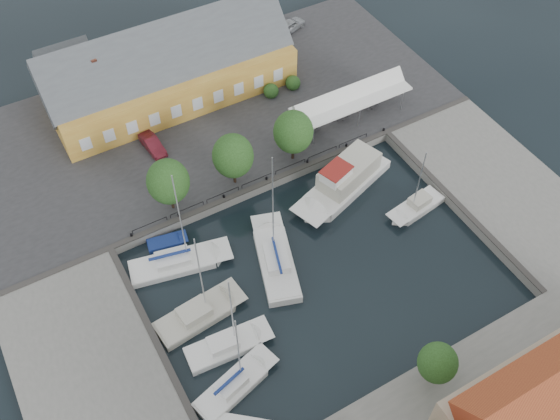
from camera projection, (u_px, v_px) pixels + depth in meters
name	position (u px, v px, depth m)	size (l,w,h in m)	color
ground	(311.00, 262.00, 59.95)	(140.00, 140.00, 0.00)	black
north_quay	(208.00, 117.00, 72.28)	(56.00, 26.00, 1.00)	#2D2D30
west_quay	(97.00, 384.00, 51.54)	(12.00, 24.00, 1.00)	slate
east_quay	(500.00, 187.00, 65.38)	(12.00, 24.00, 1.00)	slate
quay_edge_fittings	(286.00, 221.00, 61.76)	(56.00, 24.72, 0.40)	#383533
warehouse	(164.00, 72.00, 71.39)	(28.56, 14.00, 9.55)	#C58630
tent_canopy	(351.00, 99.00, 69.53)	(14.00, 4.00, 2.83)	white
quay_trees	(233.00, 156.00, 62.19)	(18.20, 4.20, 6.30)	black
car_silver	(290.00, 25.00, 81.76)	(1.86, 4.62, 1.57)	#AFB3B7
car_red	(152.00, 145.00, 67.72)	(1.48, 4.26, 1.40)	#57141D
center_sailboat	(276.00, 261.00, 59.57)	(6.07, 10.66, 14.00)	white
trawler	(344.00, 181.00, 65.21)	(12.96, 7.49, 5.00)	white
east_boat_b	(416.00, 208.00, 63.92)	(6.80, 3.08, 9.26)	white
west_boat_a	(178.00, 263.00, 59.49)	(10.18, 4.78, 12.91)	white
west_boat_b	(199.00, 315.00, 55.92)	(8.77, 3.80, 11.60)	beige
west_boat_c	(227.00, 346.00, 53.97)	(7.93, 3.07, 10.57)	white
west_boat_d	(234.00, 386.00, 51.66)	(8.16, 4.40, 10.67)	white
launch_nw	(167.00, 243.00, 61.26)	(4.16, 2.29, 0.88)	navy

